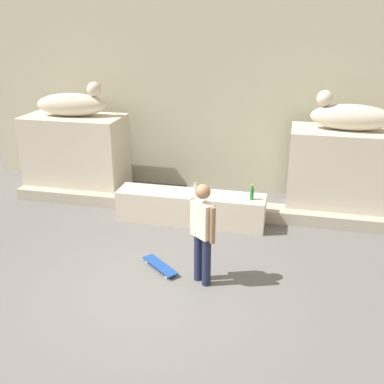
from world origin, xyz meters
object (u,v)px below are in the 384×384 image
Objects in this scene: skater at (203,230)px; statue_reclining_right at (350,116)px; statue_reclining_left at (73,104)px; bottle_green at (252,193)px; bottle_clear at (195,190)px; skateboard at (160,266)px.

statue_reclining_right is at bearing -86.98° from skater.
bottle_green is (4.24, -1.17, -1.36)m from statue_reclining_left.
skater is 2.13m from bottle_clear.
bottle_clear is at bearing -36.19° from skater.
statue_reclining_right reaches higher than skateboard.
bottle_green is at bearing -66.42° from skater.
statue_reclining_right reaches higher than bottle_green.
statue_reclining_right is 2.51m from bottle_green.
bottle_green reaches higher than skateboard.
statue_reclining_right is at bearing 23.04° from bottle_clear.
skater is at bearing 56.94° from statue_reclining_right.
skateboard is 2.40m from bottle_green.
statue_reclining_right is 5.20× the size of bottle_green.
statue_reclining_left is 5.75× the size of bottle_clear.
statue_reclining_right is 2.19× the size of skateboard.
skateboard is (-0.77, 0.22, -0.86)m from skater.
statue_reclining_right is (5.99, -0.00, 0.00)m from statue_reclining_left.
statue_reclining_right is at bearing 33.68° from bottle_green.
skateboard is at bearing -96.30° from bottle_clear.
statue_reclining_left reaches higher than bottle_green.
bottle_green is (0.55, 2.10, -0.16)m from skater.
statue_reclining_right is 4.17m from skater.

